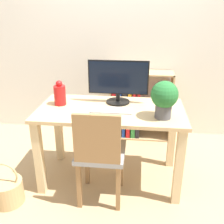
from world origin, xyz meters
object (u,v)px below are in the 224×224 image
chair (100,152)px  bookshelf (131,107)px  potted_plant (164,97)px  basket (7,191)px  monitor (118,80)px  keyboard (111,110)px  vase (60,94)px

chair → bookshelf: 1.28m
potted_plant → basket: potted_plant is taller
monitor → chair: 0.70m
keyboard → bookshelf: bookshelf is taller
potted_plant → keyboard: bearing=168.1°
potted_plant → chair: size_ratio=0.36×
chair → bookshelf: bearing=87.6°
monitor → basket: size_ratio=1.41×
keyboard → basket: keyboard is taller
potted_plant → chair: 0.69m
monitor → chair: size_ratio=0.64×
potted_plant → basket: 1.55m
vase → basket: size_ratio=0.59×
potted_plant → bookshelf: potted_plant is taller
vase → bookshelf: (0.62, 0.87, -0.44)m
keyboard → potted_plant: potted_plant is taller
potted_plant → basket: bearing=-167.0°
chair → basket: 0.88m
monitor → potted_plant: bearing=-38.6°
potted_plant → bookshelf: size_ratio=0.36×
keyboard → basket: size_ratio=0.91×
potted_plant → bookshelf: (-0.30, 1.07, -0.52)m
bookshelf → chair: bearing=-99.0°
keyboard → bookshelf: 1.05m
monitor → potted_plant: size_ratio=1.79×
keyboard → potted_plant: size_ratio=1.16×
monitor → potted_plant: monitor is taller
vase → basket: 0.95m
monitor → basket: (-0.90, -0.62, -0.84)m
vase → potted_plant: bearing=-12.3°
potted_plant → bookshelf: bearing=105.6°
vase → bookshelf: bearing=54.4°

